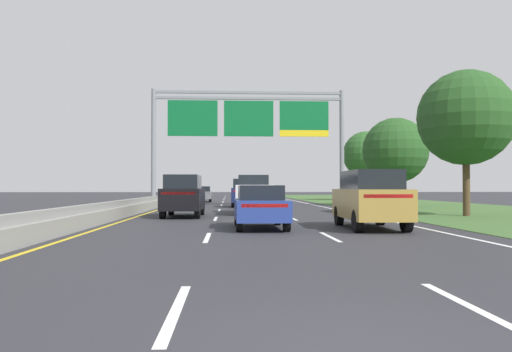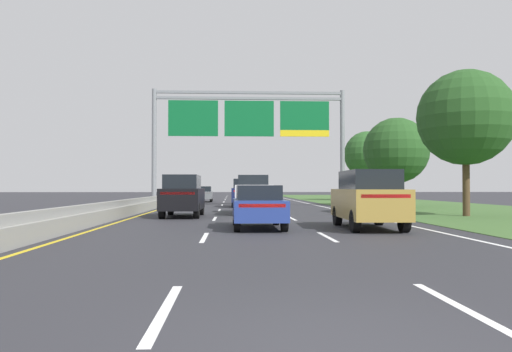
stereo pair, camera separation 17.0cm
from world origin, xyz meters
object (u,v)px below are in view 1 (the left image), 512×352
(roadside_tree_far, at_px, (366,155))
(overhead_sign_gantry, at_px, (249,123))
(car_grey_left_lane_sedan, at_px, (202,194))
(car_gold_right_lane_suv, at_px, (370,198))
(car_black_left_lane_suv, at_px, (183,195))
(pickup_truck_white, at_px, (254,195))
(roadside_tree_mid, at_px, (396,151))
(roadside_tree_near, at_px, (466,118))
(car_navy_centre_lane_suv, at_px, (244,192))
(car_blue_centre_lane_sedan, at_px, (260,206))

(roadside_tree_far, bearing_deg, overhead_sign_gantry, -130.00)
(car_grey_left_lane_sedan, distance_m, car_gold_right_lane_suv, 34.38)
(car_grey_left_lane_sedan, relative_size, car_black_left_lane_suv, 0.94)
(overhead_sign_gantry, height_order, pickup_truck_white, overhead_sign_gantry)
(overhead_sign_gantry, bearing_deg, roadside_tree_mid, -1.40)
(car_black_left_lane_suv, height_order, roadside_tree_far, roadside_tree_far)
(roadside_tree_near, bearing_deg, car_navy_centre_lane_suv, 130.83)
(car_grey_left_lane_sedan, relative_size, car_blue_centre_lane_sedan, 1.00)
(car_grey_left_lane_sedan, height_order, roadside_tree_far, roadside_tree_far)
(overhead_sign_gantry, height_order, roadside_tree_near, overhead_sign_gantry)
(overhead_sign_gantry, height_order, car_navy_centre_lane_suv, overhead_sign_gantry)
(overhead_sign_gantry, relative_size, roadside_tree_far, 1.95)
(car_blue_centre_lane_sedan, distance_m, roadside_tree_mid, 24.01)
(car_navy_centre_lane_suv, distance_m, car_blue_centre_lane_sedan, 19.86)
(overhead_sign_gantry, xyz_separation_m, car_blue_centre_lane_sedan, (-0.37, -20.84, -5.64))
(pickup_truck_white, distance_m, roadside_tree_near, 12.02)
(roadside_tree_far, bearing_deg, roadside_tree_near, -95.65)
(pickup_truck_white, bearing_deg, car_gold_right_lane_suv, -159.45)
(overhead_sign_gantry, height_order, car_black_left_lane_suv, overhead_sign_gantry)
(overhead_sign_gantry, relative_size, car_grey_left_lane_sedan, 3.40)
(pickup_truck_white, xyz_separation_m, car_black_left_lane_suv, (-3.69, -2.98, 0.02))
(car_navy_centre_lane_suv, bearing_deg, overhead_sign_gantry, -20.07)
(car_navy_centre_lane_suv, bearing_deg, pickup_truck_white, -177.49)
(car_navy_centre_lane_suv, bearing_deg, roadside_tree_mid, -85.65)
(roadside_tree_near, bearing_deg, roadside_tree_far, 84.35)
(car_navy_centre_lane_suv, height_order, car_blue_centre_lane_sedan, car_navy_centre_lane_suv)
(pickup_truck_white, distance_m, car_black_left_lane_suv, 4.75)
(car_black_left_lane_suv, distance_m, roadside_tree_mid, 20.54)
(overhead_sign_gantry, distance_m, car_navy_centre_lane_suv, 5.47)
(car_gold_right_lane_suv, bearing_deg, car_blue_centre_lane_sedan, 85.88)
(car_grey_left_lane_sedan, distance_m, car_blue_centre_lane_sedan, 33.32)
(car_blue_centre_lane_sedan, bearing_deg, car_grey_left_lane_sedan, 6.14)
(pickup_truck_white, xyz_separation_m, roadside_tree_mid, (11.64, 10.28, 3.29))
(roadside_tree_mid, distance_m, roadside_tree_far, 16.78)
(car_gold_right_lane_suv, bearing_deg, pickup_truck_white, 20.61)
(car_gold_right_lane_suv, bearing_deg, roadside_tree_far, -13.76)
(pickup_truck_white, relative_size, car_gold_right_lane_suv, 1.15)
(roadside_tree_mid, height_order, roadside_tree_far, roadside_tree_far)
(overhead_sign_gantry, relative_size, pickup_truck_white, 2.77)
(roadside_tree_near, xyz_separation_m, roadside_tree_mid, (0.79, 13.55, -0.72))
(overhead_sign_gantry, bearing_deg, car_navy_centre_lane_suv, -111.05)
(car_gold_right_lane_suv, bearing_deg, overhead_sign_gantry, 10.95)
(roadside_tree_mid, bearing_deg, car_black_left_lane_suv, -139.13)
(car_gold_right_lane_suv, distance_m, roadside_tree_far, 39.10)
(overhead_sign_gantry, xyz_separation_m, car_black_left_lane_suv, (-3.82, -13.55, -5.36))
(roadside_tree_near, bearing_deg, car_grey_left_lane_sedan, 119.82)
(roadside_tree_near, bearing_deg, car_gold_right_lane_suv, -133.91)
(car_gold_right_lane_suv, bearing_deg, car_black_left_lane_suv, 45.38)
(car_gold_right_lane_suv, distance_m, roadside_tree_mid, 22.62)
(car_grey_left_lane_sedan, bearing_deg, car_blue_centre_lane_sedan, -174.38)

